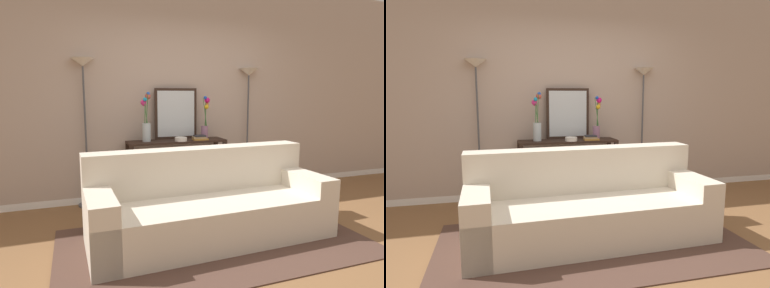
# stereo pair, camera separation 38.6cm
# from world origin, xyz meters

# --- Properties ---
(ground_plane) EXTENTS (16.00, 16.00, 0.02)m
(ground_plane) POSITION_xyz_m (0.00, 0.00, -0.01)
(ground_plane) COLOR brown
(back_wall) EXTENTS (12.00, 0.15, 2.99)m
(back_wall) POSITION_xyz_m (0.00, 1.98, 1.49)
(back_wall) COLOR white
(back_wall) RESTS_ON ground
(area_rug) EXTENTS (2.95, 1.62, 0.01)m
(area_rug) POSITION_xyz_m (-0.17, 0.25, 0.01)
(area_rug) COLOR #51382D
(area_rug) RESTS_ON ground
(couch) EXTENTS (2.41, 0.96, 0.88)m
(couch) POSITION_xyz_m (-0.17, 0.42, 0.31)
(couch) COLOR beige
(couch) RESTS_ON ground
(console_table) EXTENTS (1.33, 0.36, 0.83)m
(console_table) POSITION_xyz_m (-0.12, 1.69, 0.57)
(console_table) COLOR black
(console_table) RESTS_ON ground
(floor_lamp_left) EXTENTS (0.28, 0.28, 1.88)m
(floor_lamp_left) POSITION_xyz_m (-1.28, 1.83, 1.47)
(floor_lamp_left) COLOR #4C4C51
(floor_lamp_left) RESTS_ON ground
(floor_lamp_right) EXTENTS (0.28, 0.28, 1.81)m
(floor_lamp_right) POSITION_xyz_m (1.04, 1.83, 1.42)
(floor_lamp_right) COLOR #4C4C51
(floor_lamp_right) RESTS_ON ground
(wall_mirror) EXTENTS (0.59, 0.02, 0.69)m
(wall_mirror) POSITION_xyz_m (-0.08, 1.83, 1.17)
(wall_mirror) COLOR black
(wall_mirror) RESTS_ON console_table
(vase_tall_flowers) EXTENTS (0.13, 0.11, 0.64)m
(vase_tall_flowers) POSITION_xyz_m (-0.53, 1.70, 1.07)
(vase_tall_flowers) COLOR silver
(vase_tall_flowers) RESTS_ON console_table
(vase_short_flowers) EXTENTS (0.12, 0.11, 0.59)m
(vase_short_flowers) POSITION_xyz_m (0.30, 1.70, 1.06)
(vase_short_flowers) COLOR gray
(vase_short_flowers) RESTS_ON console_table
(fruit_bowl) EXTENTS (0.16, 0.16, 0.05)m
(fruit_bowl) POSITION_xyz_m (-0.09, 1.58, 0.85)
(fruit_bowl) COLOR silver
(fruit_bowl) RESTS_ON console_table
(book_stack) EXTENTS (0.21, 0.15, 0.07)m
(book_stack) POSITION_xyz_m (0.18, 1.61, 0.86)
(book_stack) COLOR #B77F33
(book_stack) RESTS_ON console_table
(book_row_under_console) EXTENTS (0.29, 0.17, 0.13)m
(book_row_under_console) POSITION_xyz_m (-0.52, 1.69, 0.06)
(book_row_under_console) COLOR #6B3360
(book_row_under_console) RESTS_ON ground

